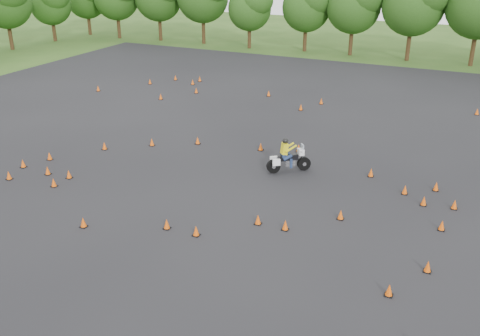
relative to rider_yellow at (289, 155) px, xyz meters
The scene contains 5 objects.
ground 7.45m from the rider_yellow, 101.46° to the right, with size 140.00×140.00×0.00m, color #2D5119.
asphalt_pad 2.15m from the rider_yellow, 139.83° to the right, with size 62.00×62.00×0.00m, color black.
treeline 28.40m from the rider_yellow, 90.25° to the left, with size 86.55×32.14×10.61m.
traffic_cones 1.92m from the rider_yellow, 169.72° to the right, with size 36.33×33.50×0.45m.
rider_yellow is the anchor object (origin of this frame).
Camera 1 is at (10.33, -18.45, 11.75)m, focal length 40.00 mm.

